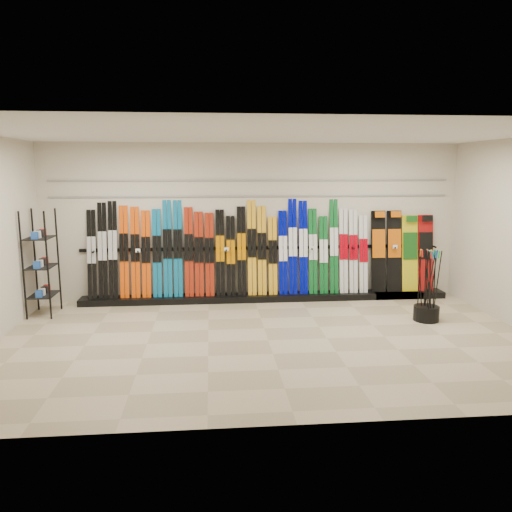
{
  "coord_description": "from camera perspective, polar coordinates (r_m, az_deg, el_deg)",
  "views": [
    {
      "loc": [
        -0.83,
        -7.04,
        2.52
      ],
      "look_at": [
        -0.09,
        1.0,
        1.1
      ],
      "focal_mm": 35.0,
      "sensor_mm": 36.0,
      "label": 1
    }
  ],
  "objects": [
    {
      "name": "ski_poles",
      "position": [
        8.75,
        19.08,
        -3.19
      ],
      "size": [
        0.37,
        0.34,
        1.18
      ],
      "color": "black",
      "rests_on": "pole_bin"
    },
    {
      "name": "floor",
      "position": [
        7.53,
        1.41,
        -9.59
      ],
      "size": [
        8.0,
        8.0,
        0.0
      ],
      "primitive_type": "plane",
      "color": "tan",
      "rests_on": "ground"
    },
    {
      "name": "snowboards",
      "position": [
        10.26,
        16.35,
        0.41
      ],
      "size": [
        1.25,
        0.24,
        1.59
      ],
      "color": "black",
      "rests_on": "ski_rack_base"
    },
    {
      "name": "ski_rack_base",
      "position": [
        9.7,
        1.18,
        -4.73
      ],
      "size": [
        8.0,
        0.4,
        0.12
      ],
      "primitive_type": "cube",
      "color": "black",
      "rests_on": "floor"
    },
    {
      "name": "accessory_rack",
      "position": [
        9.36,
        -23.34,
        -0.72
      ],
      "size": [
        0.4,
        0.6,
        1.83
      ],
      "primitive_type": "cube",
      "color": "black",
      "rests_on": "floor"
    },
    {
      "name": "slatwall_rail_0",
      "position": [
        9.57,
        -0.26,
        6.86
      ],
      "size": [
        7.6,
        0.02,
        0.03
      ],
      "primitive_type": "cube",
      "color": "gray",
      "rests_on": "back_wall"
    },
    {
      "name": "slatwall_rail_1",
      "position": [
        9.56,
        -0.27,
        8.65
      ],
      "size": [
        7.6,
        0.02,
        0.03
      ],
      "primitive_type": "cube",
      "color": "gray",
      "rests_on": "back_wall"
    },
    {
      "name": "skis",
      "position": [
        9.54,
        -3.07,
        0.53
      ],
      "size": [
        5.36,
        0.29,
        1.83
      ],
      "color": "black",
      "rests_on": "ski_rack_base"
    },
    {
      "name": "pole_bin",
      "position": [
        8.89,
        18.88,
        -6.21
      ],
      "size": [
        0.42,
        0.42,
        0.25
      ],
      "primitive_type": "cylinder",
      "color": "black",
      "rests_on": "floor"
    },
    {
      "name": "back_wall",
      "position": [
        9.63,
        -0.27,
        3.89
      ],
      "size": [
        8.0,
        0.0,
        8.0
      ],
      "primitive_type": "plane",
      "rotation": [
        1.57,
        0.0,
        0.0
      ],
      "color": "beige",
      "rests_on": "floor"
    },
    {
      "name": "ceiling",
      "position": [
        7.11,
        1.51,
        13.84
      ],
      "size": [
        8.0,
        8.0,
        0.0
      ],
      "primitive_type": "plane",
      "rotation": [
        3.14,
        0.0,
        0.0
      ],
      "color": "silver",
      "rests_on": "back_wall"
    }
  ]
}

